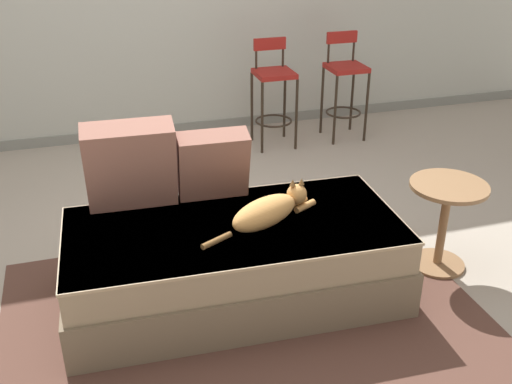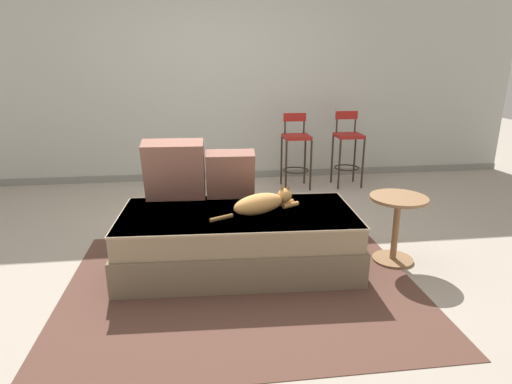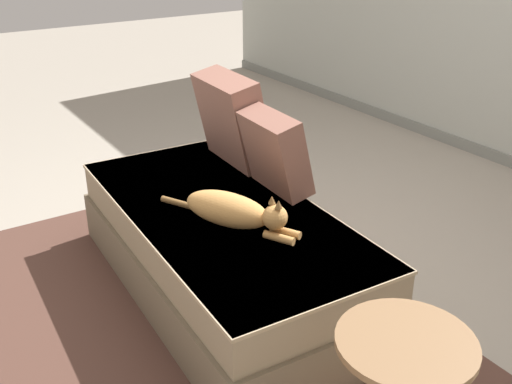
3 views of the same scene
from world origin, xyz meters
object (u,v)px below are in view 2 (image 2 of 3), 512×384
object	(u,v)px
couch	(238,239)
side_table	(397,220)
bar_stool_near_window	(296,147)
cat	(262,203)
bar_stool_by_doorway	(348,145)
throw_pillow_middle	(230,174)
throw_pillow_corner	(174,170)

from	to	relation	value
couch	side_table	world-z (taller)	side_table
couch	bar_stool_near_window	distance (m)	2.28
couch	cat	size ratio (longest dim) A/B	2.59
bar_stool_by_doorway	throw_pillow_middle	bearing A→B (deg)	-132.34
couch	throw_pillow_corner	xyz separation A→B (m)	(-0.47, 0.35, 0.47)
couch	side_table	size ratio (longest dim) A/B	3.37
throw_pillow_corner	side_table	bearing A→B (deg)	-13.29
side_table	couch	bearing A→B (deg)	177.45
cat	bar_stool_near_window	distance (m)	2.24
couch	bar_stool_near_window	xyz separation A→B (m)	(0.90, 2.08, 0.29)
throw_pillow_middle	bar_stool_by_doorway	size ratio (longest dim) A/B	0.44
throw_pillow_corner	cat	distance (m)	0.78
side_table	bar_stool_near_window	bearing A→B (deg)	98.93
throw_pillow_corner	bar_stool_by_doorway	xyz separation A→B (m)	(2.04, 1.73, -0.18)
side_table	bar_stool_by_doorway	bearing A→B (deg)	81.31
throw_pillow_corner	throw_pillow_middle	size ratio (longest dim) A/B	1.22
couch	throw_pillow_middle	world-z (taller)	throw_pillow_middle
bar_stool_by_doorway	side_table	size ratio (longest dim) A/B	1.72
couch	throw_pillow_corner	distance (m)	0.76
cat	bar_stool_by_doorway	distance (m)	2.53
bar_stool_by_doorway	side_table	bearing A→B (deg)	-98.69
cat	side_table	xyz separation A→B (m)	(1.06, -0.02, -0.18)
bar_stool_near_window	side_table	xyz separation A→B (m)	(0.34, -2.13, -0.16)
throw_pillow_corner	bar_stool_by_doorway	bearing A→B (deg)	40.32
throw_pillow_middle	side_table	xyz separation A→B (m)	(1.27, -0.38, -0.31)
throw_pillow_corner	throw_pillow_middle	distance (m)	0.45
throw_pillow_middle	bar_stool_near_window	size ratio (longest dim) A/B	0.45
cat	side_table	distance (m)	1.08
throw_pillow_corner	side_table	xyz separation A→B (m)	(1.71, -0.40, -0.35)
couch	bar_stool_near_window	world-z (taller)	bar_stool_near_window
bar_stool_near_window	bar_stool_by_doorway	size ratio (longest dim) A/B	0.98
cat	side_table	world-z (taller)	cat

